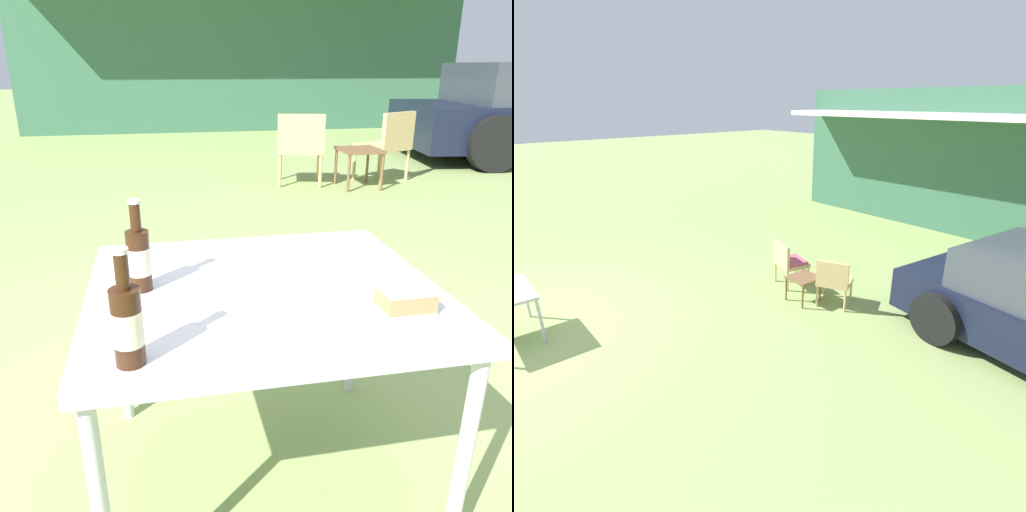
% 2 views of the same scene
% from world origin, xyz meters
% --- Properties ---
extents(cabin_building, '(8.83, 4.70, 3.32)m').
position_xyz_m(cabin_building, '(1.61, 10.72, 1.67)').
color(cabin_building, '#38664C').
rests_on(cabin_building, ground_plane).
extents(wicker_chair_cushioned, '(0.60, 0.57, 0.78)m').
position_xyz_m(wicker_chair_cushioned, '(1.28, 4.10, 0.45)').
color(wicker_chair_cushioned, tan).
rests_on(wicker_chair_cushioned, ground_plane).
extents(wicker_chair_plain, '(0.65, 0.63, 0.78)m').
position_xyz_m(wicker_chair_plain, '(2.30, 4.08, 0.45)').
color(wicker_chair_plain, tan).
rests_on(wicker_chair_plain, ground_plane).
extents(garden_side_table, '(0.42, 0.45, 0.42)m').
position_xyz_m(garden_side_table, '(1.87, 3.85, 0.36)').
color(garden_side_table, brown).
rests_on(garden_side_table, ground_plane).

